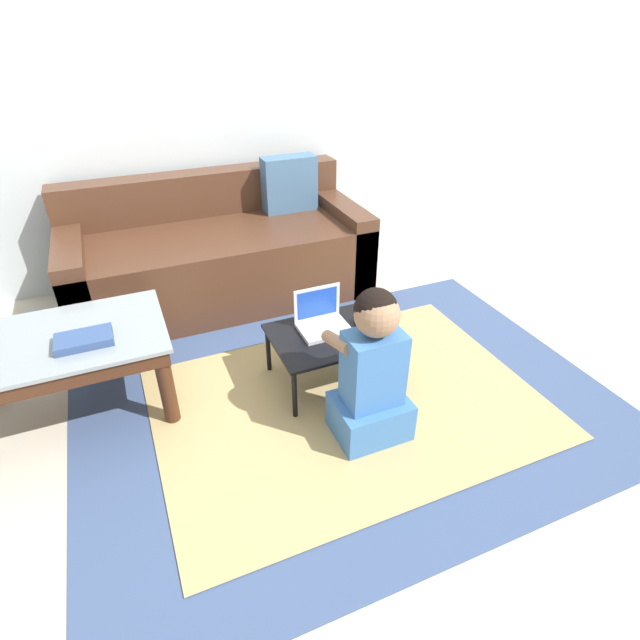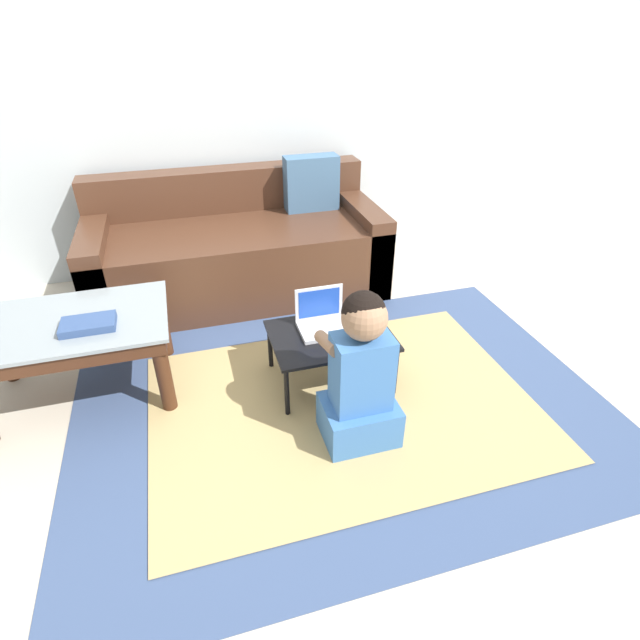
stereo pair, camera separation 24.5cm
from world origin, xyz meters
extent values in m
plane|color=beige|center=(0.00, 0.00, 0.00)|extent=(16.00, 16.00, 0.00)
cube|color=silver|center=(0.00, 1.60, 1.25)|extent=(9.00, 0.06, 2.50)
cube|color=#3D517A|center=(0.08, -0.22, 0.00)|extent=(2.54, 1.81, 0.01)
cube|color=tan|center=(0.08, -0.22, 0.01)|extent=(1.83, 1.30, 0.00)
cube|color=#4C2D1E|center=(-0.21, 1.10, 0.23)|extent=(1.87, 0.84, 0.47)
cube|color=#4C2D1E|center=(-0.21, 1.43, 0.61)|extent=(1.87, 0.19, 0.28)
cube|color=#4C2D1E|center=(-1.07, 1.10, 0.27)|extent=(0.16, 0.84, 0.55)
cube|color=#4C2D1E|center=(0.64, 1.10, 0.27)|extent=(0.16, 0.84, 0.55)
cube|color=#426689|center=(0.34, 1.26, 0.65)|extent=(0.36, 0.14, 0.36)
cube|color=gray|center=(-1.12, 0.24, 0.42)|extent=(0.89, 0.58, 0.02)
cube|color=#422314|center=(-1.12, 0.24, 0.37)|extent=(0.86, 0.55, 0.07)
cylinder|color=#422314|center=(-0.73, 0.00, 0.20)|extent=(0.07, 0.07, 0.41)
cylinder|color=#422314|center=(-0.73, 0.47, 0.20)|extent=(0.07, 0.07, 0.41)
cube|color=black|center=(0.08, -0.01, 0.28)|extent=(0.59, 0.44, 0.02)
cylinder|color=black|center=(-0.19, -0.21, 0.14)|extent=(0.02, 0.02, 0.27)
cylinder|color=black|center=(0.35, -0.21, 0.14)|extent=(0.02, 0.02, 0.27)
cylinder|color=black|center=(-0.19, 0.18, 0.14)|extent=(0.02, 0.02, 0.27)
cylinder|color=black|center=(0.35, 0.18, 0.14)|extent=(0.02, 0.02, 0.27)
cube|color=silver|center=(0.06, 0.03, 0.30)|extent=(0.25, 0.19, 0.02)
cube|color=silver|center=(0.06, 0.01, 0.31)|extent=(0.20, 0.11, 0.00)
cube|color=silver|center=(0.06, 0.12, 0.40)|extent=(0.25, 0.01, 0.18)
cube|color=#1E47B7|center=(0.06, 0.11, 0.40)|extent=(0.21, 0.00, 0.15)
ellipsoid|color=#B2B7C1|center=(0.25, 0.01, 0.31)|extent=(0.07, 0.11, 0.04)
cube|color=#3D70B2|center=(0.08, -0.43, 0.10)|extent=(0.32, 0.26, 0.19)
cube|color=#3D70B2|center=(0.08, -0.43, 0.37)|extent=(0.24, 0.17, 0.35)
sphere|color=#9E7556|center=(0.08, -0.43, 0.63)|extent=(0.18, 0.18, 0.18)
sphere|color=black|center=(0.08, -0.42, 0.65)|extent=(0.18, 0.18, 0.18)
cylinder|color=#9E7556|center=(-0.03, -0.32, 0.46)|extent=(0.06, 0.24, 0.13)
cylinder|color=#9E7556|center=(0.20, -0.32, 0.46)|extent=(0.06, 0.24, 0.13)
cube|color=#334C7F|center=(-1.02, 0.15, 0.44)|extent=(0.23, 0.15, 0.04)
camera|label=1|loc=(-0.77, -1.88, 1.65)|focal=28.00mm
camera|label=2|loc=(-0.54, -1.96, 1.65)|focal=28.00mm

